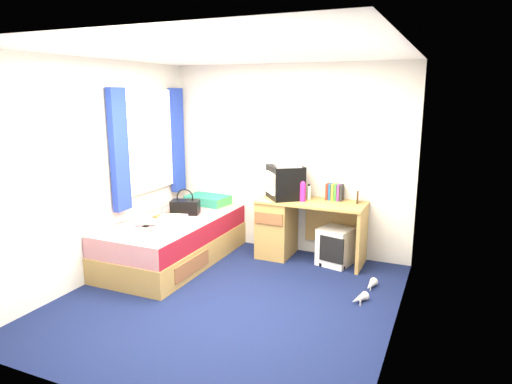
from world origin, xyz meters
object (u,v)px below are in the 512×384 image
at_px(water_bottle, 146,223).
at_px(storage_cube, 335,246).
at_px(handbag, 185,207).
at_px(crt_tv, 285,182).
at_px(bed, 174,240).
at_px(pillow, 208,200).
at_px(colour_swatch_fan, 149,229).
at_px(aerosol_can, 309,193).
at_px(white_heels, 365,292).
at_px(desk, 290,225).
at_px(towel, 172,221).
at_px(remote_control, 147,225).
at_px(magazine, 167,216).
at_px(picture_frame, 358,197).
at_px(pink_water_bottle, 303,193).
at_px(vcr, 286,162).

bearing_deg(water_bottle, storage_cube, 28.74).
bearing_deg(handbag, crt_tv, 3.34).
bearing_deg(bed, crt_tv, 32.30).
bearing_deg(water_bottle, handbag, 78.56).
bearing_deg(storage_cube, pillow, -170.32).
height_order(storage_cube, colour_swatch_fan, colour_swatch_fan).
bearing_deg(crt_tv, water_bottle, -88.53).
relative_size(pillow, aerosol_can, 3.28).
bearing_deg(colour_swatch_fan, storage_cube, 33.08).
height_order(bed, handbag, handbag).
distance_m(storage_cube, colour_swatch_fan, 2.21).
relative_size(colour_swatch_fan, white_heels, 0.36).
distance_m(storage_cube, crt_tv, 0.99).
distance_m(desk, aerosol_can, 0.48).
xyz_separation_m(towel, white_heels, (2.21, 0.18, -0.55)).
distance_m(remote_control, white_heels, 2.52).
height_order(colour_swatch_fan, remote_control, remote_control).
bearing_deg(aerosol_can, remote_control, -143.11).
bearing_deg(colour_swatch_fan, handbag, 90.30).
xyz_separation_m(aerosol_can, magazine, (-1.59, -0.74, -0.29)).
distance_m(pillow, water_bottle, 1.20).
height_order(aerosol_can, colour_swatch_fan, aerosol_can).
xyz_separation_m(handbag, remote_control, (-0.11, -0.64, -0.09)).
height_order(picture_frame, remote_control, picture_frame).
relative_size(towel, white_heels, 0.49).
xyz_separation_m(desk, storage_cube, (0.60, -0.04, -0.18)).
distance_m(storage_cube, picture_frame, 0.65).
xyz_separation_m(aerosol_can, colour_swatch_fan, (-1.45, -1.30, -0.29)).
xyz_separation_m(bed, storage_cube, (1.84, 0.70, -0.04)).
height_order(picture_frame, white_heels, picture_frame).
bearing_deg(crt_tv, towel, -86.68).
bearing_deg(storage_cube, remote_control, -137.80).
height_order(desk, remote_control, desk).
relative_size(desk, picture_frame, 9.29).
xyz_separation_m(water_bottle, colour_swatch_fan, (0.13, -0.12, -0.03)).
distance_m(crt_tv, magazine, 1.52).
bearing_deg(handbag, bed, -109.87).
relative_size(pink_water_bottle, colour_swatch_fan, 0.99).
bearing_deg(vcr, pink_water_bottle, 42.05).
bearing_deg(remote_control, pillow, 69.74).
bearing_deg(pink_water_bottle, colour_swatch_fan, -140.42).
bearing_deg(crt_tv, pink_water_bottle, 36.47).
distance_m(pillow, towel, 1.04).
height_order(picture_frame, pink_water_bottle, pink_water_bottle).
bearing_deg(water_bottle, remote_control, 17.74).
bearing_deg(storage_cube, desk, -170.14).
xyz_separation_m(pink_water_bottle, towel, (-1.29, -0.89, -0.27)).
bearing_deg(crt_tv, aerosol_can, 63.30).
height_order(handbag, colour_swatch_fan, handbag).
height_order(storage_cube, vcr, vcr).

